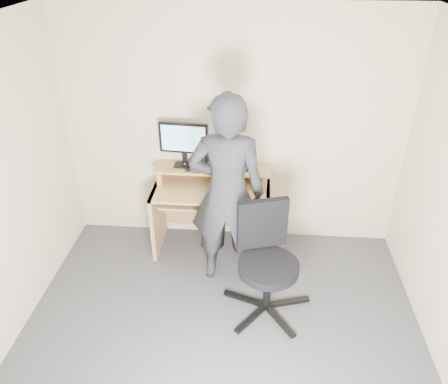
# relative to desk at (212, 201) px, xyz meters

# --- Properties ---
(ground) EXTENTS (3.50, 3.50, 0.00)m
(ground) POSITION_rel_desk_xyz_m (0.20, -1.53, -0.55)
(ground) COLOR #47484C
(ground) RESTS_ON ground
(back_wall) EXTENTS (3.50, 0.02, 2.50)m
(back_wall) POSITION_rel_desk_xyz_m (0.20, 0.22, 0.70)
(back_wall) COLOR beige
(back_wall) RESTS_ON ground
(ceiling) EXTENTS (3.50, 3.50, 0.02)m
(ceiling) POSITION_rel_desk_xyz_m (0.20, -1.53, 1.95)
(ceiling) COLOR white
(ceiling) RESTS_ON back_wall
(desk) EXTENTS (1.20, 0.60, 0.91)m
(desk) POSITION_rel_desk_xyz_m (0.00, 0.00, 0.00)
(desk) COLOR tan
(desk) RESTS_ON ground
(monitor) EXTENTS (0.50, 0.14, 0.48)m
(monitor) POSITION_rel_desk_xyz_m (-0.29, 0.09, 0.65)
(monitor) COLOR black
(monitor) RESTS_ON desk
(external_drive) EXTENTS (0.09, 0.14, 0.20)m
(external_drive) POSITION_rel_desk_xyz_m (-0.10, 0.10, 0.46)
(external_drive) COLOR black
(external_drive) RESTS_ON desk
(travel_mug) EXTENTS (0.08, 0.08, 0.18)m
(travel_mug) POSITION_rel_desk_xyz_m (0.18, 0.05, 0.45)
(travel_mug) COLOR silver
(travel_mug) RESTS_ON desk
(smartphone) EXTENTS (0.08, 0.14, 0.01)m
(smartphone) POSITION_rel_desk_xyz_m (0.38, 0.06, 0.37)
(smartphone) COLOR black
(smartphone) RESTS_ON desk
(charger) EXTENTS (0.05, 0.04, 0.03)m
(charger) POSITION_rel_desk_xyz_m (-0.24, -0.03, 0.38)
(charger) COLOR black
(charger) RESTS_ON desk
(headphones) EXTENTS (0.19, 0.19, 0.06)m
(headphones) POSITION_rel_desk_xyz_m (-0.22, 0.11, 0.37)
(headphones) COLOR silver
(headphones) RESTS_ON desk
(keyboard) EXTENTS (0.46, 0.18, 0.03)m
(keyboard) POSITION_rel_desk_xyz_m (-0.04, -0.17, 0.12)
(keyboard) COLOR black
(keyboard) RESTS_ON desk
(mouse) EXTENTS (0.11, 0.08, 0.04)m
(mouse) POSITION_rel_desk_xyz_m (0.28, -0.18, 0.22)
(mouse) COLOR black
(mouse) RESTS_ON desk
(office_chair) EXTENTS (0.81, 0.78, 1.02)m
(office_chair) POSITION_rel_desk_xyz_m (0.57, -0.89, 0.01)
(office_chair) COLOR black
(office_chair) RESTS_ON ground
(person) EXTENTS (0.71, 0.48, 1.92)m
(person) POSITION_rel_desk_xyz_m (0.19, -0.52, 0.41)
(person) COLOR black
(person) RESTS_ON ground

